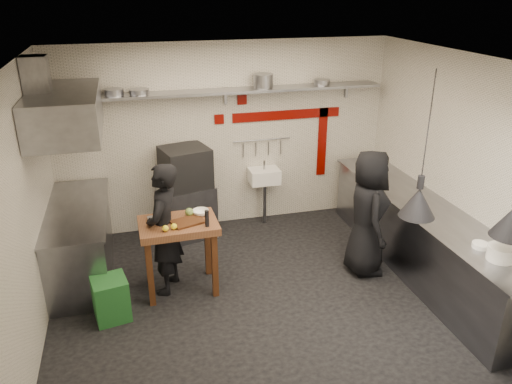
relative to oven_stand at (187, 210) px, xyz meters
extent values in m
plane|color=black|center=(0.68, -1.79, -0.40)|extent=(5.00, 5.00, 0.00)
plane|color=beige|center=(0.68, -1.79, 2.40)|extent=(5.00, 5.00, 0.00)
cube|color=silver|center=(0.68, 0.31, 1.00)|extent=(5.00, 0.04, 2.80)
cube|color=silver|center=(0.68, -3.89, 1.00)|extent=(5.00, 0.04, 2.80)
cube|color=silver|center=(-1.82, -1.79, 1.00)|extent=(0.04, 4.20, 2.80)
cube|color=silver|center=(3.18, -1.79, 1.00)|extent=(0.04, 4.20, 2.80)
cube|color=#6E0701|center=(1.63, 0.29, 1.28)|extent=(1.70, 0.02, 0.14)
cube|color=#6E0701|center=(2.23, 0.29, 0.80)|extent=(0.14, 0.02, 1.10)
cube|color=#6E0701|center=(0.93, 0.29, 1.55)|extent=(0.14, 0.02, 0.14)
cube|color=#6E0701|center=(0.58, 0.29, 1.28)|extent=(0.14, 0.02, 0.14)
cube|color=slate|center=(0.68, 0.13, 1.72)|extent=(4.60, 0.34, 0.04)
cube|color=slate|center=(-1.22, 0.28, 1.62)|extent=(0.04, 0.06, 0.24)
cube|color=slate|center=(0.68, 0.28, 1.62)|extent=(0.04, 0.06, 0.24)
cube|color=slate|center=(2.58, 0.28, 1.62)|extent=(0.04, 0.06, 0.24)
cylinder|color=slate|center=(-0.87, 0.13, 1.79)|extent=(0.27, 0.27, 0.09)
cylinder|color=slate|center=(-0.54, 0.13, 1.78)|extent=(0.35, 0.35, 0.07)
cylinder|color=slate|center=(1.21, 0.13, 1.84)|extent=(0.32, 0.32, 0.20)
cylinder|color=slate|center=(2.11, 0.13, 1.78)|extent=(0.26, 0.26, 0.08)
cube|color=slate|center=(0.00, 0.00, 0.00)|extent=(0.86, 0.82, 0.80)
cube|color=black|center=(0.01, -0.02, 0.69)|extent=(0.76, 0.73, 0.58)
cube|color=#6E0701|center=(0.05, -0.29, 0.69)|extent=(0.47, 0.15, 0.46)
cube|color=black|center=(0.07, -0.30, 0.69)|extent=(0.38, 0.11, 0.34)
cube|color=white|center=(1.23, 0.13, 0.38)|extent=(0.46, 0.34, 0.22)
cylinder|color=slate|center=(1.23, 0.13, 0.56)|extent=(0.03, 0.03, 0.14)
cylinder|color=slate|center=(1.23, 0.09, -0.06)|extent=(0.06, 0.06, 0.66)
cylinder|color=slate|center=(1.23, 0.27, 0.92)|extent=(0.90, 0.02, 0.02)
cube|color=slate|center=(2.83, -1.79, 0.05)|extent=(0.70, 3.80, 0.90)
cube|color=slate|center=(2.83, -1.79, 0.52)|extent=(0.76, 3.90, 0.03)
cylinder|color=white|center=(2.80, -3.17, 0.61)|extent=(0.33, 0.33, 0.15)
cylinder|color=white|center=(2.78, -2.89, 0.56)|extent=(0.21, 0.21, 0.05)
cube|color=slate|center=(-1.47, -0.74, 0.05)|extent=(0.70, 1.90, 0.90)
cube|color=slate|center=(-1.47, -0.74, 0.52)|extent=(0.76, 2.00, 0.03)
cube|color=slate|center=(-1.42, -0.74, 1.75)|extent=(0.78, 1.60, 0.50)
cube|color=slate|center=(-1.67, -0.74, 2.15)|extent=(0.28, 0.28, 0.50)
cube|color=#1F5F26|center=(-1.11, -1.83, -0.15)|extent=(0.44, 0.44, 0.50)
cube|color=#4A2612|center=(-0.16, -1.48, 0.53)|extent=(0.43, 0.36, 0.02)
cylinder|color=black|center=(0.05, -1.64, 0.62)|extent=(0.06, 0.06, 0.20)
sphere|color=yellow|center=(-0.43, -1.65, 0.56)|extent=(0.09, 0.09, 0.07)
sphere|color=yellow|center=(-0.33, -1.62, 0.56)|extent=(0.10, 0.10, 0.07)
sphere|color=olive|center=(-0.11, -1.31, 0.57)|extent=(0.13, 0.13, 0.10)
cube|color=slate|center=(-0.51, -1.30, 0.54)|extent=(0.20, 0.14, 0.03)
imported|color=white|center=(0.03, -1.31, 0.55)|extent=(0.22, 0.22, 0.06)
imported|color=black|center=(-0.43, -1.40, 0.42)|extent=(0.60, 0.71, 1.65)
imported|color=black|center=(2.12, -1.61, 0.43)|extent=(0.66, 0.89, 1.66)
camera|label=1|loc=(-0.72, -6.81, 3.14)|focal=35.00mm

